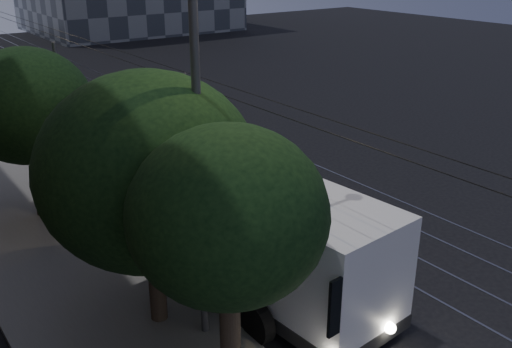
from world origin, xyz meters
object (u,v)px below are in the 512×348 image
(car_white_c, at_px, (4,100))
(streetlamp_near, at_px, (213,75))
(car_white_b, at_px, (23,111))
(trolleybus, at_px, (210,205))
(pickup_silver, at_px, (74,154))
(car_white_a, at_px, (88,135))

(car_white_c, bearing_deg, streetlamp_near, -115.80)
(car_white_c, bearing_deg, car_white_b, -108.15)
(trolleybus, relative_size, pickup_silver, 2.57)
(car_white_b, bearing_deg, trolleybus, -64.67)
(trolleybus, height_order, car_white_b, trolleybus)
(pickup_silver, bearing_deg, car_white_b, 107.88)
(pickup_silver, height_order, car_white_b, pickup_silver)
(trolleybus, relative_size, car_white_b, 3.04)
(car_white_c, height_order, streetlamp_near, streetlamp_near)
(trolleybus, bearing_deg, car_white_b, 86.96)
(pickup_silver, distance_m, car_white_a, 3.04)
(car_white_b, xyz_separation_m, streetlamp_near, (-1.36, -22.55, 6.02))
(trolleybus, bearing_deg, car_white_c, 87.51)
(car_white_a, distance_m, car_white_c, 9.67)
(car_white_c, bearing_deg, car_white_a, -103.89)
(car_white_b, distance_m, car_white_c, 3.14)
(car_white_a, bearing_deg, car_white_b, 107.66)
(trolleybus, height_order, pickup_silver, trolleybus)
(pickup_silver, height_order, car_white_c, car_white_c)
(streetlamp_near, bearing_deg, car_white_a, 80.60)
(trolleybus, xyz_separation_m, pickup_silver, (-0.74, 10.27, -1.10))
(trolleybus, xyz_separation_m, car_white_c, (-0.74, 22.39, -1.10))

